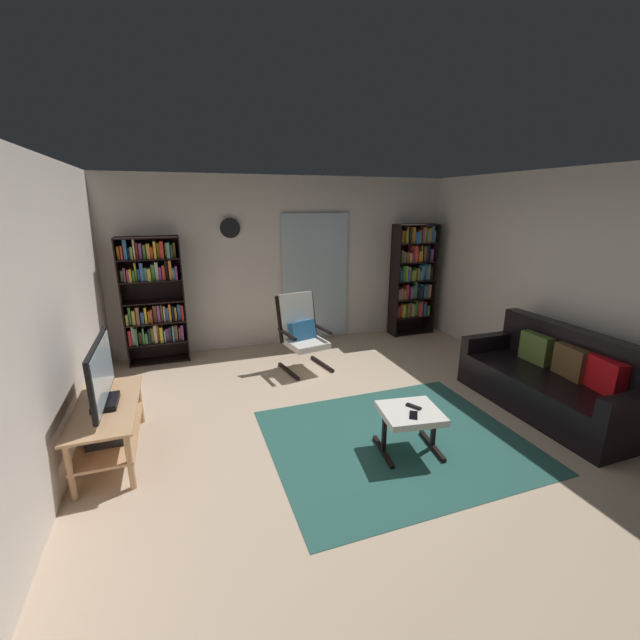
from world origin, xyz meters
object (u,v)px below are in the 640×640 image
bookshelf_near_sofa (413,276)px  leather_sofa (553,382)px  bookshelf_near_tv (153,297)px  tv_remote (414,407)px  tv_stand (108,424)px  television (102,376)px  ottoman (410,417)px  lounge_armchair (302,330)px  wall_clock (230,228)px  cell_phone (414,415)px

bookshelf_near_sofa → leather_sofa: (0.00, -2.91, -0.68)m
bookshelf_near_tv → tv_remote: (2.26, -3.10, -0.52)m
tv_stand → television: television is taller
bookshelf_near_tv → leather_sofa: bookshelf_near_tv is taller
television → ottoman: bearing=-18.0°
leather_sofa → bookshelf_near_sofa: bearing=90.1°
television → lounge_armchair: bearing=32.6°
bookshelf_near_tv → wall_clock: (1.13, 0.16, 0.90)m
cell_phone → wall_clock: wall_clock is taller
tv_stand → lounge_armchair: (2.22, 1.44, 0.20)m
leather_sofa → tv_stand: bearing=171.9°
cell_phone → wall_clock: (-1.05, 3.39, 1.43)m
television → wall_clock: bearing=59.2°
tv_stand → television: bearing=84.5°
bookshelf_near_sofa → cell_phone: 3.76m
ottoman → tv_remote: 0.10m
bookshelf_near_sofa → ottoman: bearing=-121.6°
tv_stand → cell_phone: size_ratio=8.43×
bookshelf_near_tv → bookshelf_near_sofa: (4.11, -0.05, 0.05)m
bookshelf_near_tv → ottoman: bookshelf_near_tv is taller
tv_remote → cell_phone: (-0.08, -0.13, -0.00)m
television → ottoman: (2.55, -0.83, -0.44)m
lounge_armchair → bookshelf_near_sofa: bearing=20.5°
bookshelf_near_sofa → leather_sofa: 2.99m
tv_stand → lounge_armchair: 2.65m
lounge_armchair → leather_sofa: bearing=-42.8°
television → bookshelf_near_tv: (0.34, 2.30, 0.17)m
bookshelf_near_sofa → lounge_armchair: size_ratio=1.83×
ottoman → tv_remote: size_ratio=4.05×
leather_sofa → lounge_armchair: bearing=137.2°
television → bookshelf_near_sofa: bookshelf_near_sofa is taller
bookshelf_near_tv → tv_remote: bookshelf_near_tv is taller
television → cell_phone: (2.52, -0.92, -0.36)m
bookshelf_near_sofa → ottoman: 3.68m
wall_clock → bookshelf_near_sofa: bearing=-4.1°
ottoman → tv_remote: (0.05, 0.03, 0.08)m
bookshelf_near_sofa → leather_sofa: bookshelf_near_sofa is taller
ottoman → lounge_armchair: bearing=98.4°
bookshelf_near_tv → cell_phone: 3.93m
tv_stand → tv_remote: size_ratio=8.19×
ottoman → wall_clock: 3.78m
bookshelf_near_sofa → leather_sofa: size_ratio=0.98×
bookshelf_near_tv → leather_sofa: bearing=-35.7°
lounge_armchair → cell_phone: 2.36m
leather_sofa → ottoman: 1.91m
tv_stand → leather_sofa: bearing=-8.1°
lounge_armchair → ottoman: bearing=-81.6°
television → leather_sofa: bearing=-8.4°
lounge_armchair → tv_remote: (0.39, -2.21, -0.11)m
bookshelf_near_tv → lounge_armchair: bookshelf_near_tv is taller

